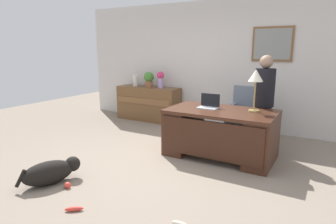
{
  "coord_description": "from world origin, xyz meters",
  "views": [
    {
      "loc": [
        2.18,
        -3.46,
        1.71
      ],
      "look_at": [
        0.02,
        0.3,
        0.75
      ],
      "focal_mm": 30.97,
      "sensor_mm": 36.0,
      "label": 1
    }
  ],
  "objects": [
    {
      "name": "laptop",
      "position": [
        0.46,
        0.87,
        0.82
      ],
      "size": [
        0.32,
        0.22,
        0.22
      ],
      "color": "#B2B5BA",
      "rests_on": "desk"
    },
    {
      "name": "dog_toy_bone",
      "position": [
        1.02,
        -1.21,
        0.03
      ],
      "size": [
        0.18,
        0.07,
        0.05
      ],
      "primitive_type": "ellipsoid",
      "rotation": [
        0.0,
        0.0,
        3.23
      ],
      "color": "beige",
      "rests_on": "ground_plane"
    },
    {
      "name": "credenza",
      "position": [
        -1.65,
        2.25,
        0.4
      ],
      "size": [
        1.56,
        0.5,
        0.8
      ],
      "color": "brown",
      "rests_on": "ground_plane"
    },
    {
      "name": "vase_empty",
      "position": [
        -2.03,
        2.25,
        0.94
      ],
      "size": [
        0.13,
        0.13,
        0.28
      ],
      "primitive_type": "cylinder",
      "color": "silver",
      "rests_on": "credenza"
    },
    {
      "name": "dog_toy_plush",
      "position": [
        -0.09,
        -1.53,
        0.03
      ],
      "size": [
        0.19,
        0.16,
        0.05
      ],
      "primitive_type": "ellipsoid",
      "rotation": [
        0.0,
        0.0,
        0.66
      ],
      "color": "#E53F33",
      "rests_on": "ground_plane"
    },
    {
      "name": "person_standing",
      "position": [
        1.21,
        1.4,
        0.82
      ],
      "size": [
        0.32,
        0.32,
        1.6
      ],
      "color": "#262323",
      "rests_on": "ground_plane"
    },
    {
      "name": "ground_plane",
      "position": [
        0.0,
        0.0,
        0.0
      ],
      "size": [
        12.0,
        12.0,
        0.0
      ],
      "primitive_type": "plane",
      "color": "gray"
    },
    {
      "name": "back_wall",
      "position": [
        0.01,
        2.6,
        1.35
      ],
      "size": [
        7.0,
        0.16,
        2.7
      ],
      "color": "silver",
      "rests_on": "ground_plane"
    },
    {
      "name": "desk",
      "position": [
        0.69,
        0.78,
        0.41
      ],
      "size": [
        1.66,
        0.96,
        0.76
      ],
      "color": "#422316",
      "rests_on": "ground_plane"
    },
    {
      "name": "desk_lamp",
      "position": [
        1.16,
        0.95,
        1.27
      ],
      "size": [
        0.22,
        0.22,
        0.64
      ],
      "color": "#9E8447",
      "rests_on": "desk"
    },
    {
      "name": "vase_with_flowers",
      "position": [
        -1.31,
        2.25,
        1.03
      ],
      "size": [
        0.17,
        0.17,
        0.38
      ],
      "color": "#AF90D7",
      "rests_on": "credenza"
    },
    {
      "name": "armchair",
      "position": [
        0.83,
        1.81,
        0.46
      ],
      "size": [
        0.6,
        0.59,
        1.01
      ],
      "color": "slate",
      "rests_on": "ground_plane"
    },
    {
      "name": "dog_toy_ball",
      "position": [
        -0.57,
        -1.2,
        0.04
      ],
      "size": [
        0.08,
        0.08,
        0.08
      ],
      "primitive_type": "sphere",
      "color": "#E53F33",
      "rests_on": "ground_plane"
    },
    {
      "name": "dog_lying",
      "position": [
        -0.85,
        -1.21,
        0.15
      ],
      "size": [
        0.52,
        0.78,
        0.3
      ],
      "color": "black",
      "rests_on": "ground_plane"
    },
    {
      "name": "potted_plant",
      "position": [
        -1.63,
        2.25,
        1.0
      ],
      "size": [
        0.24,
        0.24,
        0.36
      ],
      "color": "brown",
      "rests_on": "credenza"
    }
  ]
}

